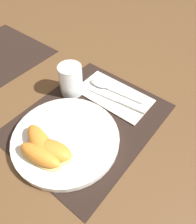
# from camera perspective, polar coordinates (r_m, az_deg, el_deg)

# --- Properties ---
(ground_plane) EXTENTS (3.00, 3.00, 0.00)m
(ground_plane) POSITION_cam_1_polar(r_m,az_deg,el_deg) (0.60, -2.61, -2.25)
(ground_plane) COLOR brown
(placemat) EXTENTS (0.41, 0.33, 0.00)m
(placemat) POSITION_cam_1_polar(r_m,az_deg,el_deg) (0.60, -2.61, -2.13)
(placemat) COLOR black
(placemat) RESTS_ON ground_plane
(plate) EXTENTS (0.27, 0.27, 0.02)m
(plate) POSITION_cam_1_polar(r_m,az_deg,el_deg) (0.56, -8.71, -6.59)
(plate) COLOR white
(plate) RESTS_ON placemat
(juice_glass) EXTENTS (0.07, 0.07, 0.09)m
(juice_glass) POSITION_cam_1_polar(r_m,az_deg,el_deg) (0.65, -7.05, 7.97)
(juice_glass) COLOR silver
(juice_glass) RESTS_ON placemat
(napkin) EXTENTS (0.12, 0.22, 0.00)m
(napkin) POSITION_cam_1_polar(r_m,az_deg,el_deg) (0.66, 4.18, 4.38)
(napkin) COLOR white
(napkin) RESTS_ON placemat
(knife) EXTENTS (0.04, 0.21, 0.01)m
(knife) POSITION_cam_1_polar(r_m,az_deg,el_deg) (0.65, 4.14, 3.61)
(knife) COLOR silver
(knife) RESTS_ON napkin
(spoon) EXTENTS (0.04, 0.18, 0.01)m
(spoon) POSITION_cam_1_polar(r_m,az_deg,el_deg) (0.68, 2.10, 6.69)
(spoon) COLOR silver
(spoon) RESTS_ON napkin
(fork) EXTENTS (0.16, 0.15, 0.00)m
(fork) POSITION_cam_1_polar(r_m,az_deg,el_deg) (0.55, -9.38, -6.30)
(fork) COLOR silver
(fork) RESTS_ON plate
(citrus_wedge_0) EXTENTS (0.09, 0.14, 0.03)m
(citrus_wedge_0) POSITION_cam_1_polar(r_m,az_deg,el_deg) (0.53, -14.59, -8.23)
(citrus_wedge_0) COLOR #F4DB84
(citrus_wedge_0) RESTS_ON plate
(citrus_wedge_1) EXTENTS (0.06, 0.12, 0.03)m
(citrus_wedge_1) POSITION_cam_1_polar(r_m,az_deg,el_deg) (0.52, -14.57, -11.22)
(citrus_wedge_1) COLOR #F4DB84
(citrus_wedge_1) RESTS_ON plate
(citrus_wedge_2) EXTENTS (0.08, 0.11, 0.03)m
(citrus_wedge_2) POSITION_cam_1_polar(r_m,az_deg,el_deg) (0.52, -11.86, -9.88)
(citrus_wedge_2) COLOR #F4DB84
(citrus_wedge_2) RESTS_ON plate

